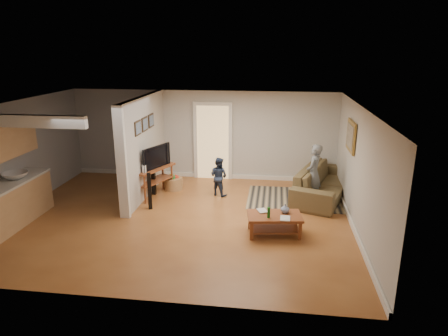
{
  "coord_description": "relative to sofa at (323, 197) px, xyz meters",
  "views": [
    {
      "loc": [
        2.05,
        -7.95,
        3.63
      ],
      "look_at": [
        0.96,
        0.35,
        1.1
      ],
      "focal_mm": 32.0,
      "sensor_mm": 36.0,
      "label": 1
    }
  ],
  "objects": [
    {
      "name": "ground",
      "position": [
        -3.3,
        -1.8,
        0.0
      ],
      "size": [
        7.5,
        7.5,
        0.0
      ],
      "primitive_type": "plane",
      "color": "brown",
      "rests_on": "ground"
    },
    {
      "name": "room_shell",
      "position": [
        -4.37,
        -1.37,
        1.46
      ],
      "size": [
        7.54,
        6.02,
        2.52
      ],
      "color": "beige",
      "rests_on": "ground"
    },
    {
      "name": "area_rug",
      "position": [
        -0.74,
        -0.26,
        0.01
      ],
      "size": [
        2.3,
        1.68,
        0.01
      ],
      "primitive_type": "cube",
      "rotation": [
        0.0,
        0.0,
        0.0
      ],
      "color": "black",
      "rests_on": "ground"
    },
    {
      "name": "sofa",
      "position": [
        0.0,
        0.0,
        0.0
      ],
      "size": [
        1.83,
        2.79,
        0.76
      ],
      "primitive_type": "imported",
      "rotation": [
        0.0,
        0.0,
        1.23
      ],
      "color": "#453E22",
      "rests_on": "ground"
    },
    {
      "name": "coffee_table",
      "position": [
        -1.2,
        -2.29,
        0.33
      ],
      "size": [
        1.15,
        0.77,
        0.64
      ],
      "rotation": [
        0.0,
        0.0,
        0.14
      ],
      "color": "brown",
      "rests_on": "ground"
    },
    {
      "name": "tv_console",
      "position": [
        -4.24,
        -0.5,
        0.69
      ],
      "size": [
        0.9,
        1.29,
        1.04
      ],
      "rotation": [
        0.0,
        0.0,
        -0.41
      ],
      "color": "brown",
      "rests_on": "ground"
    },
    {
      "name": "speaker_left",
      "position": [
        -4.1,
        -1.35,
        0.44
      ],
      "size": [
        0.11,
        0.11,
        0.88
      ],
      "primitive_type": "cube",
      "rotation": [
        0.0,
        0.0,
        0.38
      ],
      "color": "black",
      "rests_on": "ground"
    },
    {
      "name": "speaker_right",
      "position": [
        -4.3,
        -0.4,
        0.48
      ],
      "size": [
        0.1,
        0.1,
        0.95
      ],
      "primitive_type": "cube",
      "rotation": [
        0.0,
        0.0,
        -0.04
      ],
      "color": "black",
      "rests_on": "ground"
    },
    {
      "name": "toy_basket",
      "position": [
        -3.9,
        0.05,
        0.18
      ],
      "size": [
        0.48,
        0.48,
        0.43
      ],
      "color": "#946640",
      "rests_on": "ground"
    },
    {
      "name": "child",
      "position": [
        -0.3,
        -0.35,
        0.0
      ],
      "size": [
        0.52,
        0.61,
        1.43
      ],
      "primitive_type": "imported",
      "rotation": [
        0.0,
        0.0,
        -1.96
      ],
      "color": "slate",
      "rests_on": "ground"
    },
    {
      "name": "toddler",
      "position": [
        -2.64,
        -0.22,
        0.0
      ],
      "size": [
        0.6,
        0.55,
        1.0
      ],
      "primitive_type": "imported",
      "rotation": [
        0.0,
        0.0,
        2.68
      ],
      "color": "#212C46",
      "rests_on": "ground"
    }
  ]
}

